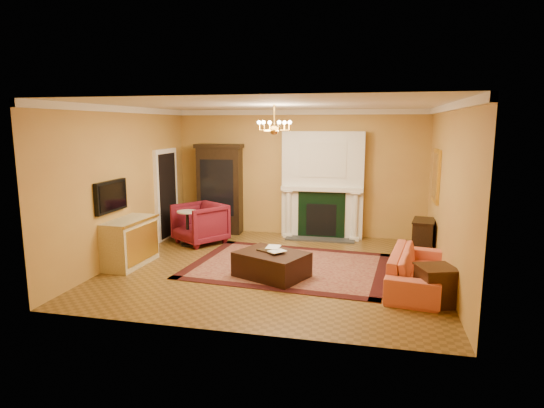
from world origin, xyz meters
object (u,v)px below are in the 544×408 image
(coral_sofa, at_px, (417,264))
(end_table, at_px, (435,287))
(commode, at_px, (129,242))
(console_table, at_px, (423,239))
(china_cabinet, at_px, (220,191))
(pedestal_table, at_px, (188,226))
(leather_ottoman, at_px, (272,264))
(wingback_armchair, at_px, (200,222))

(coral_sofa, distance_m, end_table, 0.76)
(commode, height_order, console_table, commode)
(commode, relative_size, coral_sofa, 0.58)
(china_cabinet, bearing_deg, end_table, -42.35)
(pedestal_table, relative_size, commode, 0.66)
(pedestal_table, relative_size, coral_sofa, 0.38)
(console_table, xyz_separation_m, leather_ottoman, (-2.71, -1.85, -0.14))
(china_cabinet, bearing_deg, wingback_armchair, -99.25)
(china_cabinet, height_order, leather_ottoman, china_cabinet)
(commode, distance_m, end_table, 5.51)
(coral_sofa, distance_m, leather_ottoman, 2.45)
(pedestal_table, height_order, console_table, pedestal_table)
(china_cabinet, distance_m, coral_sofa, 5.38)
(china_cabinet, relative_size, commode, 1.75)
(china_cabinet, height_order, console_table, china_cabinet)
(pedestal_table, height_order, leather_ottoman, pedestal_table)
(pedestal_table, relative_size, leather_ottoman, 0.68)
(china_cabinet, height_order, pedestal_table, china_cabinet)
(china_cabinet, height_order, coral_sofa, china_cabinet)
(commode, xyz_separation_m, console_table, (5.51, 1.74, -0.07))
(pedestal_table, distance_m, end_table, 5.46)
(pedestal_table, bearing_deg, console_table, 2.19)
(leather_ottoman, bearing_deg, coral_sofa, 24.66)
(end_table, relative_size, leather_ottoman, 0.48)
(commode, height_order, leather_ottoman, commode)
(wingback_armchair, height_order, leather_ottoman, wingback_armchair)
(end_table, bearing_deg, pedestal_table, 154.59)
(wingback_armchair, distance_m, commode, 1.95)
(leather_ottoman, bearing_deg, end_table, 9.42)
(wingback_armchair, relative_size, end_table, 1.78)
(wingback_armchair, bearing_deg, coral_sofa, 12.35)
(wingback_armchair, distance_m, pedestal_table, 0.32)
(end_table, height_order, leather_ottoman, end_table)
(end_table, distance_m, leather_ottoman, 2.74)
(coral_sofa, bearing_deg, china_cabinet, 64.80)
(china_cabinet, xyz_separation_m, coral_sofa, (4.42, -2.99, -0.64))
(end_table, height_order, console_table, console_table)
(china_cabinet, relative_size, coral_sofa, 1.01)
(coral_sofa, relative_size, end_table, 3.68)
(wingback_armchair, height_order, coral_sofa, wingback_armchair)
(console_table, bearing_deg, coral_sofa, -89.09)
(wingback_armchair, relative_size, pedestal_table, 1.27)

